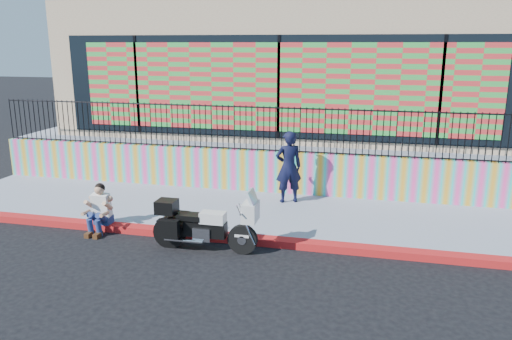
% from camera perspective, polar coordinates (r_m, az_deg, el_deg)
% --- Properties ---
extents(ground, '(90.00, 90.00, 0.00)m').
position_cam_1_polar(ground, '(10.52, -1.84, -8.22)').
color(ground, black).
rests_on(ground, ground).
extents(red_curb, '(16.00, 0.30, 0.15)m').
position_cam_1_polar(red_curb, '(10.49, -1.85, -7.85)').
color(red_curb, red).
rests_on(red_curb, ground).
extents(sidewalk, '(16.00, 3.00, 0.15)m').
position_cam_1_polar(sidewalk, '(11.99, 0.22, -4.96)').
color(sidewalk, gray).
rests_on(sidewalk, ground).
extents(mural_wall, '(16.00, 0.20, 1.10)m').
position_cam_1_polar(mural_wall, '(13.31, 1.79, -0.20)').
color(mural_wall, '#FF439B').
rests_on(mural_wall, sidewalk).
extents(metal_fence, '(15.80, 0.04, 1.20)m').
position_cam_1_polar(metal_fence, '(13.07, 1.83, 4.69)').
color(metal_fence, black).
rests_on(metal_fence, mural_wall).
extents(elevated_platform, '(16.00, 10.00, 1.25)m').
position_cam_1_polar(elevated_platform, '(18.23, 5.03, 3.48)').
color(elevated_platform, gray).
rests_on(elevated_platform, ground).
extents(storefront_building, '(14.00, 8.06, 4.00)m').
position_cam_1_polar(storefront_building, '(17.71, 5.11, 11.71)').
color(storefront_building, tan).
rests_on(storefront_building, elevated_platform).
extents(police_motorcycle, '(2.12, 0.70, 1.32)m').
position_cam_1_polar(police_motorcycle, '(10.00, -6.04, -6.13)').
color(police_motorcycle, black).
rests_on(police_motorcycle, ground).
extents(police_officer, '(0.78, 0.66, 1.81)m').
position_cam_1_polar(police_officer, '(12.38, 3.75, 0.36)').
color(police_officer, black).
rests_on(police_officer, sidewalk).
extents(seated_man, '(0.54, 0.71, 1.06)m').
position_cam_1_polar(seated_man, '(11.38, -17.57, -4.73)').
color(seated_man, navy).
rests_on(seated_man, ground).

